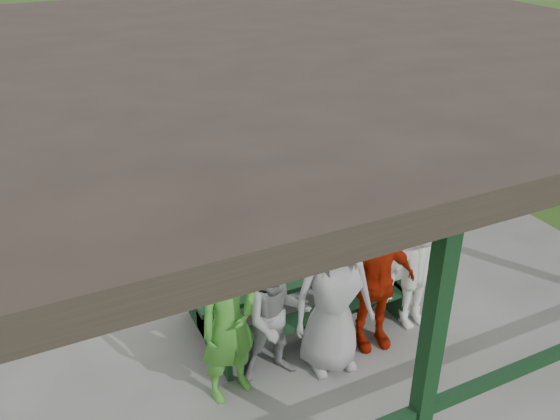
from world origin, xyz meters
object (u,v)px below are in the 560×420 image
contestant_red (374,283)px  spectator_grey (280,162)px  contestant_white_fedora (419,269)px  spectator_blue (97,178)px  pickup_truck (183,58)px  spectator_lblue (188,180)px  contestant_green (228,323)px  picnic_table_far (217,221)px  picnic_table_near (296,286)px  contestant_grey_mid (333,295)px  contestant_grey_left (276,317)px

contestant_red → spectator_grey: (0.56, 3.57, 0.00)m
contestant_white_fedora → spectator_blue: bearing=124.6°
spectator_blue → spectator_grey: (2.86, -0.59, -0.06)m
pickup_truck → spectator_grey: bearing=176.1°
spectator_lblue → spectator_grey: (1.53, -0.20, 0.09)m
contestant_white_fedora → spectator_lblue: 4.07m
contestant_green → spectator_lblue: contestant_green is taller
spectator_lblue → spectator_blue: bearing=-3.8°
spectator_grey → pickup_truck: 8.43m
picnic_table_far → spectator_blue: (-1.44, 1.35, 0.44)m
picnic_table_near → spectator_blue: size_ratio=1.46×
contestant_green → spectator_blue: size_ratio=1.00×
spectator_blue → pickup_truck: size_ratio=0.33×
contestant_grey_mid → spectator_grey: 3.84m
spectator_blue → pickup_truck: bearing=-108.6°
picnic_table_far → contestant_grey_mid: contestant_grey_mid is taller
spectator_grey → picnic_table_near: bearing=43.9°
contestant_green → contestant_grey_left: bearing=-9.5°
contestant_grey_left → contestant_grey_mid: (0.63, -0.11, 0.16)m
picnic_table_far → contestant_grey_mid: (0.27, -2.91, 0.46)m
contestant_green → contestant_red: contestant_green is taller
spectator_lblue → spectator_grey: bearing=-174.8°
contestant_green → pickup_truck: bearing=62.4°
contestant_grey_left → contestant_red: (1.23, -0.01, 0.08)m
picnic_table_far → contestant_grey_mid: bearing=-84.8°
contestant_red → spectator_blue: spectator_blue is taller
contestant_white_fedora → spectator_lblue: bearing=112.6°
spectator_lblue → pickup_truck: 8.55m
spectator_grey → pickup_truck: (0.99, 8.37, -0.20)m
contestant_red → spectator_grey: spectator_grey is taller
contestant_grey_mid → spectator_blue: (-1.70, 4.26, -0.02)m
contestant_grey_mid → contestant_red: bearing=16.4°
picnic_table_far → contestant_white_fedora: size_ratio=1.62×
contestant_green → pickup_truck: (3.34, 11.95, -0.25)m
picnic_table_far → spectator_lblue: bearing=96.4°
contestant_red → spectator_grey: size_ratio=0.99×
contestant_red → contestant_white_fedora: contestant_red is taller
contestant_grey_left → spectator_grey: size_ratio=0.91×
contestant_grey_left → spectator_blue: spectator_blue is taller
contestant_red → contestant_white_fedora: size_ratio=1.03×
contestant_green → spectator_blue: 4.20m
spectator_lblue → spectator_grey: spectator_grey is taller
contestant_green → contestant_grey_left: size_ratio=1.17×
spectator_lblue → spectator_blue: spectator_blue is taller
contestant_grey_left → contestant_white_fedora: size_ratio=0.94×
spectator_blue → picnic_table_near: bearing=125.1°
spectator_grey → contestant_green: bearing=33.1°
picnic_table_near → contestant_green: contestant_green is taller
pickup_truck → spectator_lblue: bearing=165.7°
contestant_green → spectator_blue: spectator_blue is taller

